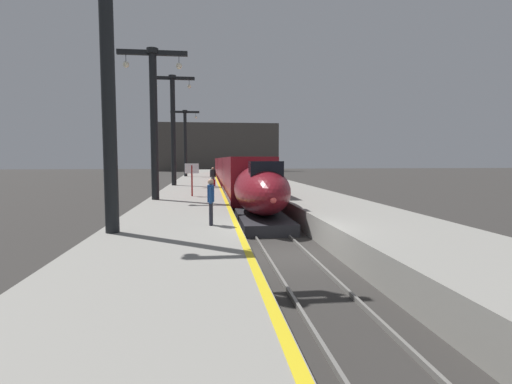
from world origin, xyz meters
name	(u,v)px	position (x,y,z in m)	size (l,w,h in m)	color
ground_plane	(288,256)	(0.00, 0.00, 0.00)	(260.00, 260.00, 0.00)	#33302D
platform_left	(195,190)	(-4.05, 24.75, 0.53)	(4.80, 110.00, 1.05)	gray
platform_right	(278,189)	(4.05, 24.75, 0.53)	(4.80, 110.00, 1.05)	gray
platform_left_safety_stripe	(219,184)	(-1.77, 24.75, 1.05)	(0.20, 107.80, 0.01)	yellow
rail_main_left	(228,192)	(-0.75, 27.50, 0.06)	(0.08, 110.00, 0.12)	slate
rail_main_right	(242,191)	(0.75, 27.50, 0.06)	(0.08, 110.00, 0.12)	slate
highspeed_train_main	(233,172)	(0.00, 31.30, 1.95)	(2.92, 57.95, 3.60)	maroon
station_column_near	(109,50)	(-5.85, -0.31, 6.87)	(4.00, 0.68, 9.55)	black
station_column_mid	(154,109)	(-5.90, 10.32, 6.36)	(4.00, 0.68, 8.78)	black
station_column_far	(173,120)	(-5.90, 23.25, 6.98)	(4.00, 0.68, 9.94)	black
station_column_distant	(185,137)	(-5.90, 42.53, 6.58)	(4.00, 0.68, 9.20)	black
passenger_near_edge	(213,175)	(-2.35, 21.73, 2.04)	(0.52, 0.37, 1.69)	#23232D
passenger_mid_platform	(211,198)	(-2.69, 0.74, 2.04)	(0.25, 0.57, 1.69)	#23232D
rolling_suitcase	(213,183)	(-2.34, 21.44, 1.35)	(0.40, 0.22, 0.98)	maroon
departure_info_board	(192,173)	(-3.82, 12.26, 2.56)	(0.90, 0.10, 2.12)	maroon
terminus_back_wall	(217,147)	(0.00, 102.00, 7.00)	(36.00, 2.00, 14.00)	#4C4742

